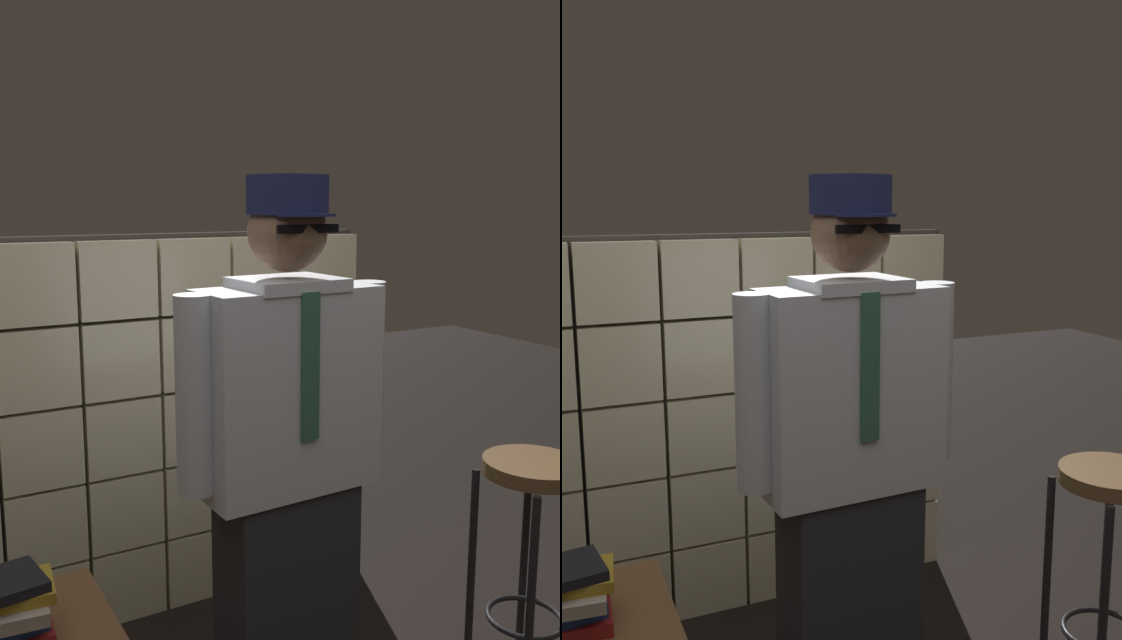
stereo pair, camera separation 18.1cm
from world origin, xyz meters
The scene contains 4 objects.
glass_block_wall centered at (0.00, 1.39, 0.77)m, with size 2.20×0.10×1.58m.
standing_person centered at (0.23, 0.47, 0.92)m, with size 0.70×0.30×1.76m.
bar_stool centered at (1.09, 0.30, 0.61)m, with size 0.34×0.34×0.82m.
book_stack centered at (-0.58, 0.51, 0.66)m, with size 0.26×0.22×0.18m.
Camera 1 is at (-0.78, -1.29, 1.69)m, focal length 40.25 mm.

